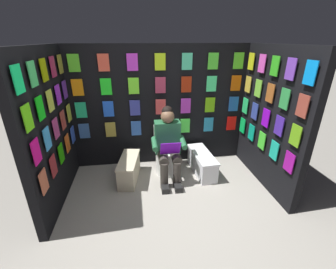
{
  "coord_description": "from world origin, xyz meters",
  "views": [
    {
      "loc": [
        0.42,
        2.09,
        2.14
      ],
      "look_at": [
        -0.02,
        -0.92,
        0.85
      ],
      "focal_mm": 24.3,
      "sensor_mm": 36.0,
      "label": 1
    }
  ],
  "objects_px": {
    "person_reading": "(168,145)",
    "toilet": "(166,154)",
    "comic_longbox_far": "(129,169)",
    "comic_longbox_near": "(202,163)"
  },
  "relations": [
    {
      "from": "person_reading",
      "to": "toilet",
      "type": "bearing_deg",
      "value": -89.95
    },
    {
      "from": "toilet",
      "to": "comic_longbox_far",
      "type": "xyz_separation_m",
      "value": [
        0.64,
        0.19,
        -0.14
      ]
    },
    {
      "from": "toilet",
      "to": "person_reading",
      "type": "distance_m",
      "value": 0.35
    },
    {
      "from": "person_reading",
      "to": "comic_longbox_near",
      "type": "distance_m",
      "value": 0.73
    },
    {
      "from": "comic_longbox_far",
      "to": "comic_longbox_near",
      "type": "bearing_deg",
      "value": -168.51
    },
    {
      "from": "comic_longbox_near",
      "to": "comic_longbox_far",
      "type": "relative_size",
      "value": 1.11
    },
    {
      "from": "comic_longbox_near",
      "to": "comic_longbox_far",
      "type": "distance_m",
      "value": 1.23
    },
    {
      "from": "toilet",
      "to": "person_reading",
      "type": "xyz_separation_m",
      "value": [
        0.0,
        0.23,
        0.27
      ]
    },
    {
      "from": "toilet",
      "to": "person_reading",
      "type": "bearing_deg",
      "value": 90.05
    },
    {
      "from": "comic_longbox_near",
      "to": "comic_longbox_far",
      "type": "height_order",
      "value": "comic_longbox_far"
    }
  ]
}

